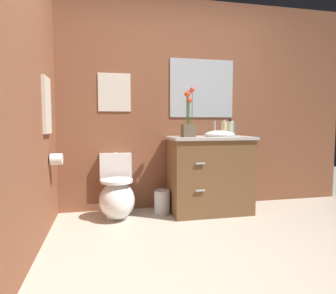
{
  "coord_description": "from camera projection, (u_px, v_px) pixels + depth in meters",
  "views": [
    {
      "loc": [
        -0.81,
        -1.86,
        1.03
      ],
      "look_at": [
        -0.14,
        1.25,
        0.77
      ],
      "focal_mm": 31.3,
      "sensor_mm": 36.0,
      "label": 1
    }
  ],
  "objects": [
    {
      "name": "wall_mirror",
      "position": [
        202.0,
        88.0,
        3.57
      ],
      "size": [
        0.8,
        0.01,
        0.7
      ],
      "primitive_type": "cube",
      "color": "#B2BCC6"
    },
    {
      "name": "trash_bin",
      "position": [
        162.0,
        202.0,
        3.31
      ],
      "size": [
        0.18,
        0.18,
        0.27
      ],
      "color": "#B7B7BC",
      "rests_on": "ground_plane"
    },
    {
      "name": "hanging_towel",
      "position": [
        47.0,
        105.0,
        2.69
      ],
      "size": [
        0.03,
        0.28,
        0.52
      ],
      "primitive_type": "cube",
      "color": "beige"
    },
    {
      "name": "wall_poster",
      "position": [
        114.0,
        92.0,
        3.36
      ],
      "size": [
        0.37,
        0.01,
        0.43
      ],
      "primitive_type": "cube",
      "color": "silver"
    },
    {
      "name": "flower_vase",
      "position": [
        189.0,
        121.0,
        3.21
      ],
      "size": [
        0.14,
        0.14,
        0.55
      ],
      "color": "brown",
      "rests_on": "vanity_cabinet"
    },
    {
      "name": "toilet",
      "position": [
        117.0,
        195.0,
        3.19
      ],
      "size": [
        0.38,
        0.59,
        0.69
      ],
      "color": "white",
      "rests_on": "ground_plane"
    },
    {
      "name": "hand_wash_bottle",
      "position": [
        232.0,
        129.0,
        3.46
      ],
      "size": [
        0.05,
        0.05,
        0.18
      ],
      "color": "teal",
      "rests_on": "vanity_cabinet"
    },
    {
      "name": "wall_left",
      "position": [
        26.0,
        93.0,
        2.14
      ],
      "size": [
        0.05,
        4.47,
        2.5
      ],
      "primitive_type": "cube",
      "color": "brown",
      "rests_on": "ground_plane"
    },
    {
      "name": "wall_back",
      "position": [
        189.0,
        105.0,
        3.59
      ],
      "size": [
        4.19,
        0.05,
        2.5
      ],
      "primitive_type": "cube",
      "color": "brown",
      "rests_on": "ground_plane"
    },
    {
      "name": "soap_bottle",
      "position": [
        224.0,
        129.0,
        3.43
      ],
      "size": [
        0.07,
        0.07,
        0.19
      ],
      "color": "beige",
      "rests_on": "vanity_cabinet"
    },
    {
      "name": "lotion_bottle",
      "position": [
        230.0,
        129.0,
        3.33
      ],
      "size": [
        0.06,
        0.06,
        0.2
      ],
      "color": "beige",
      "rests_on": "vanity_cabinet"
    },
    {
      "name": "toilet_paper_roll",
      "position": [
        56.0,
        159.0,
        2.84
      ],
      "size": [
        0.11,
        0.11,
        0.11
      ],
      "primitive_type": "cylinder",
      "rotation": [
        0.0,
        1.57,
        0.0
      ],
      "color": "white"
    },
    {
      "name": "vanity_cabinet",
      "position": [
        210.0,
        173.0,
        3.37
      ],
      "size": [
        0.94,
        0.56,
        1.06
      ],
      "color": "brown",
      "rests_on": "ground_plane"
    },
    {
      "name": "ground_plane",
      "position": [
        225.0,
        269.0,
        2.07
      ],
      "size": [
        8.99,
        8.99,
        0.0
      ],
      "primitive_type": "plane",
      "color": "beige"
    }
  ]
}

